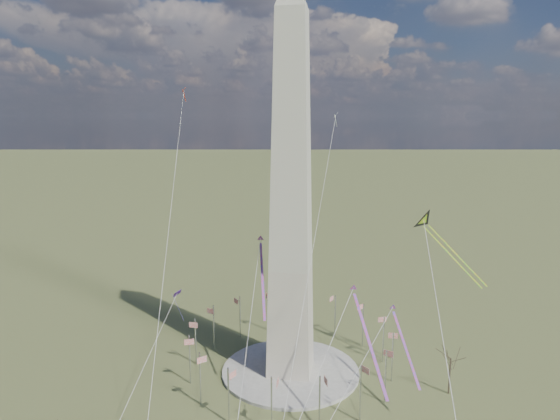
# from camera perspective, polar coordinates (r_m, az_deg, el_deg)

# --- Properties ---
(ground) EXTENTS (2000.00, 2000.00, 0.00)m
(ground) POSITION_cam_1_polar(r_m,az_deg,el_deg) (138.19, 1.21, -18.04)
(ground) COLOR #485329
(ground) RESTS_ON ground
(plaza) EXTENTS (36.00, 36.00, 0.80)m
(plaza) POSITION_cam_1_polar(r_m,az_deg,el_deg) (138.00, 1.21, -17.89)
(plaza) COLOR #B3ADA3
(plaza) RESTS_ON ground
(washington_monument) EXTENTS (15.56, 15.56, 100.00)m
(washington_monument) POSITION_cam_1_polar(r_m,az_deg,el_deg) (122.57, 1.30, 2.02)
(washington_monument) COLOR #BAB59C
(washington_monument) RESTS_ON plaza
(flagpole_ring) EXTENTS (54.40, 54.40, 13.00)m
(flagpole_ring) POSITION_cam_1_polar(r_m,az_deg,el_deg) (134.84, 1.22, -15.33)
(flagpole_ring) COLOR #BBBEC2
(flagpole_ring) RESTS_ON ground
(tree_near) EXTENTS (7.82, 7.82, 13.69)m
(tree_near) POSITION_cam_1_polar(r_m,az_deg,el_deg) (131.22, 18.95, -15.51)
(tree_near) COLOR #483E2B
(tree_near) RESTS_ON ground
(kite_delta_black) EXTENTS (17.86, 16.66, 16.40)m
(kite_delta_black) POSITION_cam_1_polar(r_m,az_deg,el_deg) (132.35, 16.47, -1.57)
(kite_delta_black) COLOR black
(kite_delta_black) RESTS_ON ground
(kite_diamond_purple) EXTENTS (2.71, 3.27, 9.59)m
(kite_diamond_purple) POSITION_cam_1_polar(r_m,az_deg,el_deg) (144.34, -11.64, -9.67)
(kite_diamond_purple) COLOR #461B7D
(kite_diamond_purple) RESTS_ON ground
(kite_streamer_left) EXTENTS (8.64, 21.25, 15.18)m
(kite_streamer_left) POSITION_cam_1_polar(r_m,az_deg,el_deg) (107.04, 9.57, -12.71)
(kite_streamer_left) COLOR #FD2742
(kite_streamer_left) RESTS_ON ground
(kite_streamer_mid) EXTENTS (6.82, 21.58, 15.09)m
(kite_streamer_mid) POSITION_cam_1_polar(r_m,az_deg,el_deg) (126.72, -2.09, -6.34)
(kite_streamer_mid) COLOR #FD2742
(kite_streamer_mid) RESTS_ON ground
(kite_streamer_right) EXTENTS (6.73, 17.95, 12.70)m
(kite_streamer_right) POSITION_cam_1_polar(r_m,az_deg,el_deg) (124.72, 13.76, -13.81)
(kite_streamer_right) COLOR #FD2742
(kite_streamer_right) RESTS_ON ground
(kite_small_red) EXTENTS (1.10, 1.71, 4.17)m
(kite_small_red) POSITION_cam_1_polar(r_m,az_deg,el_deg) (158.36, -10.91, 13.20)
(kite_small_red) COLOR red
(kite_small_red) RESTS_ON ground
(kite_small_white) EXTENTS (1.33, 2.07, 4.57)m
(kite_small_white) POSITION_cam_1_polar(r_m,az_deg,el_deg) (165.94, 6.40, 10.59)
(kite_small_white) COLOR white
(kite_small_white) RESTS_ON ground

